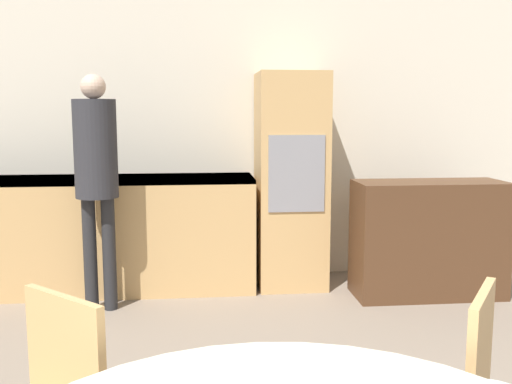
% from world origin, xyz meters
% --- Properties ---
extents(wall_back, '(6.43, 0.05, 2.60)m').
position_xyz_m(wall_back, '(0.00, 5.25, 1.30)').
color(wall_back, silver).
rests_on(wall_back, ground_plane).
extents(kitchen_counter, '(2.50, 0.60, 0.92)m').
position_xyz_m(kitchen_counter, '(-1.12, 4.91, 0.47)').
color(kitchen_counter, tan).
rests_on(kitchen_counter, ground_plane).
extents(oven_unit, '(0.55, 0.59, 1.76)m').
position_xyz_m(oven_unit, '(0.45, 4.92, 0.88)').
color(oven_unit, tan).
rests_on(oven_unit, ground_plane).
extents(sideboard, '(1.16, 0.45, 0.91)m').
position_xyz_m(sideboard, '(1.48, 4.50, 0.46)').
color(sideboard, '#51331E').
rests_on(sideboard, ground_plane).
extents(person_standing, '(0.30, 0.30, 1.71)m').
position_xyz_m(person_standing, '(-1.03, 4.42, 1.07)').
color(person_standing, '#262628').
rests_on(person_standing, ground_plane).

